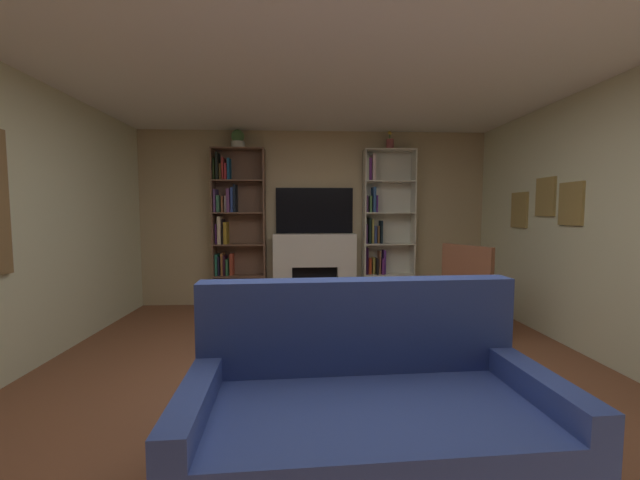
{
  "coord_description": "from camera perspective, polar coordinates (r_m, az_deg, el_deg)",
  "views": [
    {
      "loc": [
        -0.18,
        -2.62,
        1.38
      ],
      "look_at": [
        0.0,
        1.18,
        1.1
      ],
      "focal_mm": 20.98,
      "sensor_mm": 36.0,
      "label": 1
    }
  ],
  "objects": [
    {
      "name": "ground_plane",
      "position": [
        2.97,
        1.18,
        -23.47
      ],
      "size": [
        7.06,
        7.06,
        0.0
      ],
      "primitive_type": "plane",
      "color": "brown"
    },
    {
      "name": "wall_back_accent",
      "position": [
        5.59,
        -0.87,
        3.27
      ],
      "size": [
        5.21,
        0.06,
        2.56
      ],
      "primitive_type": "cube",
      "color": "tan",
      "rests_on": "ground_plane"
    },
    {
      "name": "ceiling",
      "position": [
        2.89,
        1.27,
        29.05
      ],
      "size": [
        5.21,
        6.0,
        0.06
      ],
      "primitive_type": "cube",
      "color": "white",
      "rests_on": "wall_back_accent"
    },
    {
      "name": "fireplace",
      "position": [
        5.5,
        -0.81,
        -4.24
      ],
      "size": [
        1.31,
        0.54,
        1.06
      ],
      "color": "silver",
      "rests_on": "ground_plane"
    },
    {
      "name": "tv",
      "position": [
        5.53,
        -0.86,
        4.5
      ],
      "size": [
        1.13,
        0.06,
        0.66
      ],
      "primitive_type": "cube",
      "color": "black",
      "rests_on": "fireplace"
    },
    {
      "name": "bookshelf_left",
      "position": [
        5.56,
        -13.06,
        1.56
      ],
      "size": [
        0.74,
        0.27,
        2.28
      ],
      "color": "brown",
      "rests_on": "ground_plane"
    },
    {
      "name": "bookshelf_right",
      "position": [
        5.6,
        9.43,
        1.35
      ],
      "size": [
        0.74,
        0.27,
        2.28
      ],
      "color": "silver",
      "rests_on": "ground_plane"
    },
    {
      "name": "potted_plant",
      "position": [
        5.58,
        -12.43,
        14.77
      ],
      "size": [
        0.19,
        0.19,
        0.26
      ],
      "color": "beige",
      "rests_on": "bookshelf_left"
    },
    {
      "name": "vase_with_flowers",
      "position": [
        5.64,
        10.62,
        14.36
      ],
      "size": [
        0.11,
        0.11,
        0.25
      ],
      "color": "#904041",
      "rests_on": "bookshelf_right"
    },
    {
      "name": "couch",
      "position": [
        2.13,
        7.46,
        -25.95
      ],
      "size": [
        1.85,
        0.98,
        0.99
      ],
      "color": "#2F448B",
      "rests_on": "ground_plane"
    },
    {
      "name": "armchair",
      "position": [
        4.36,
        19.75,
        -7.15
      ],
      "size": [
        0.84,
        0.86,
        1.01
      ],
      "color": "brown",
      "rests_on": "ground_plane"
    },
    {
      "name": "coffee_table",
      "position": [
        2.76,
        4.68,
        -16.77
      ],
      "size": [
        0.87,
        0.49,
        0.46
      ],
      "color": "brown",
      "rests_on": "ground_plane"
    }
  ]
}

